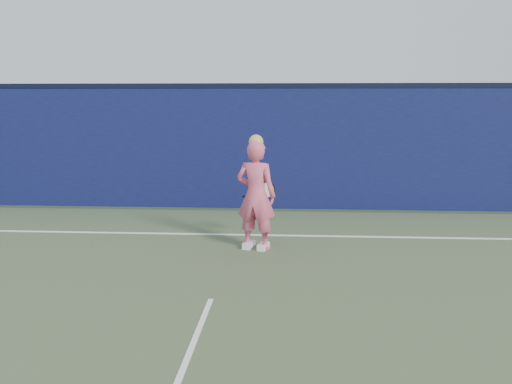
{
  "coord_description": "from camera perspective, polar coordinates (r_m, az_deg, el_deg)",
  "views": [
    {
      "loc": [
        0.9,
        -4.89,
        2.29
      ],
      "look_at": [
        0.38,
        3.18,
        0.89
      ],
      "focal_mm": 38.0,
      "sensor_mm": 36.0,
      "label": 1
    }
  ],
  "objects": [
    {
      "name": "player",
      "position": [
        8.21,
        0.0,
        -0.31
      ],
      "size": [
        0.7,
        0.55,
        1.76
      ],
      "rotation": [
        0.0,
        0.0,
        2.87
      ],
      "color": "#E25777",
      "rests_on": "ground"
    },
    {
      "name": "racket",
      "position": [
        8.68,
        0.98,
        0.16
      ],
      "size": [
        0.54,
        0.16,
        0.29
      ],
      "rotation": [
        0.0,
        0.0,
        0.07
      ],
      "color": "black",
      "rests_on": "ground"
    },
    {
      "name": "ground",
      "position": [
        5.47,
        -6.35,
        -15.01
      ],
      "size": [
        80.0,
        80.0,
        0.0
      ],
      "primitive_type": "plane",
      "color": "#314329",
      "rests_on": "ground"
    },
    {
      "name": "backstop_wall",
      "position": [
        11.47,
        -0.85,
        4.6
      ],
      "size": [
        24.0,
        0.4,
        2.5
      ],
      "primitive_type": "cube",
      "color": "#0D103C",
      "rests_on": "ground"
    },
    {
      "name": "wall_cap",
      "position": [
        11.42,
        -0.87,
        11.11
      ],
      "size": [
        24.0,
        0.42,
        0.1
      ],
      "primitive_type": "cube",
      "color": "black",
      "rests_on": "backstop_wall"
    },
    {
      "name": "court_lines",
      "position": [
        5.17,
        -7.01,
        -16.4
      ],
      "size": [
        11.0,
        12.04,
        0.01
      ],
      "color": "white",
      "rests_on": "court_surface"
    }
  ]
}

